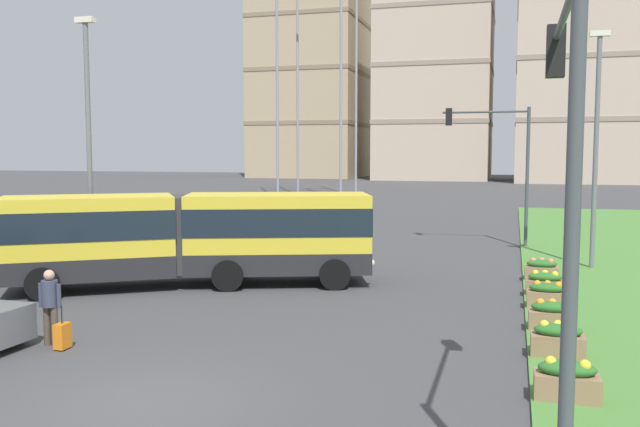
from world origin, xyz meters
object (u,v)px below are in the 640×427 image
(apartment_tower_west, at_px, (311,76))
(apartment_tower_centre, at_px, (582,36))
(articulated_bus, at_px, (192,236))
(flower_planter_5, at_px, (542,269))
(flower_planter_0, at_px, (567,379))
(car_white_van, at_px, (247,229))
(apartment_tower_westcentre, at_px, (436,72))
(flower_planter_1, at_px, (558,339))
(traffic_light_near_right, at_px, (565,152))
(traffic_light_far_right, at_px, (500,152))
(flower_planter_2, at_px, (552,315))
(pedestrian_crossing, at_px, (50,302))
(flower_planter_4, at_px, (545,283))
(streetlight_median, at_px, (596,140))
(rolling_suitcase, at_px, (62,336))
(streetlight_left, at_px, (89,135))
(flower_planter_3, at_px, (547,295))

(apartment_tower_west, distance_m, apartment_tower_centre, 46.58)
(articulated_bus, bearing_deg, flower_planter_5, 19.67)
(apartment_tower_centre, bearing_deg, flower_planter_0, -94.88)
(car_white_van, relative_size, apartment_tower_westcentre, 0.13)
(apartment_tower_westcentre, height_order, apartment_tower_centre, apartment_tower_centre)
(flower_planter_1, relative_size, apartment_tower_centre, 0.03)
(traffic_light_near_right, relative_size, apartment_tower_west, 0.17)
(flower_planter_0, distance_m, traffic_light_far_right, 20.46)
(flower_planter_2, bearing_deg, flower_planter_5, 90.00)
(flower_planter_5, height_order, traffic_light_near_right, traffic_light_near_right)
(pedestrian_crossing, height_order, apartment_tower_centre, apartment_tower_centre)
(car_white_van, relative_size, flower_planter_4, 4.19)
(streetlight_median, bearing_deg, traffic_light_near_right, -97.21)
(apartment_tower_west, relative_size, apartment_tower_westcentre, 1.03)
(flower_planter_0, relative_size, traffic_light_near_right, 0.17)
(flower_planter_4, distance_m, flower_planter_5, 2.56)
(rolling_suitcase, xyz_separation_m, streetlight_median, (12.45, 14.30, 4.53))
(flower_planter_1, bearing_deg, streetlight_left, 158.96)
(car_white_van, height_order, apartment_tower_west, apartment_tower_west)
(flower_planter_1, distance_m, flower_planter_5, 8.96)
(traffic_light_far_right, bearing_deg, flower_planter_1, -84.62)
(articulated_bus, relative_size, car_white_van, 2.51)
(articulated_bus, xyz_separation_m, pedestrian_crossing, (0.06, -7.14, -0.65))
(rolling_suitcase, height_order, flower_planter_1, rolling_suitcase)
(streetlight_left, bearing_deg, pedestrian_crossing, -60.75)
(flower_planter_3, relative_size, apartment_tower_west, 0.03)
(pedestrian_crossing, relative_size, apartment_tower_centre, 0.04)
(flower_planter_3, bearing_deg, flower_planter_2, -90.00)
(flower_planter_4, bearing_deg, traffic_light_far_right, 98.48)
(articulated_bus, bearing_deg, flower_planter_0, -34.67)
(flower_planter_5, relative_size, apartment_tower_west, 0.03)
(flower_planter_2, height_order, flower_planter_5, same)
(rolling_suitcase, xyz_separation_m, apartment_tower_centre, (18.80, 96.21, 21.37))
(flower_planter_1, height_order, streetlight_median, streetlight_median)
(rolling_suitcase, xyz_separation_m, flower_planter_0, (10.55, -0.31, 0.11))
(traffic_light_far_right, bearing_deg, apartment_tower_west, 112.18)
(streetlight_left, distance_m, apartment_tower_centre, 92.57)
(apartment_tower_centre, bearing_deg, car_white_van, -105.07)
(flower_planter_1, xyz_separation_m, apartment_tower_westcentre, (-13.94, 99.32, 17.40))
(articulated_bus, height_order, streetlight_median, streetlight_median)
(car_white_van, height_order, streetlight_left, streetlight_left)
(apartment_tower_westcentre, bearing_deg, streetlight_left, -90.99)
(flower_planter_1, xyz_separation_m, flower_planter_2, (0.00, 2.23, 0.00))
(flower_planter_1, relative_size, streetlight_left, 0.12)
(flower_planter_2, distance_m, apartment_tower_centre, 94.43)
(flower_planter_3, distance_m, apartment_tower_centre, 92.05)
(pedestrian_crossing, height_order, flower_planter_0, pedestrian_crossing)
(pedestrian_crossing, bearing_deg, streetlight_median, 47.54)
(car_white_van, bearing_deg, rolling_suitcase, -81.51)
(flower_planter_0, bearing_deg, car_white_van, 127.12)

